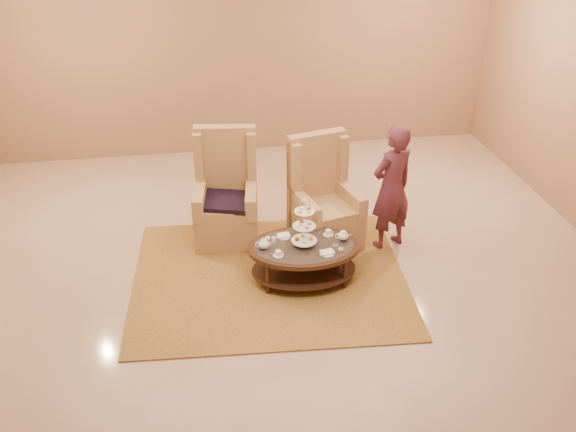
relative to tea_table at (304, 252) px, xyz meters
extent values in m
plane|color=tan|center=(-0.21, -0.04, -0.39)|extent=(8.00, 8.00, 0.00)
cube|color=silver|center=(-0.21, -0.04, -0.39)|extent=(8.00, 8.00, 0.02)
cube|color=#9C7455|center=(-0.21, 3.96, 1.36)|extent=(8.00, 0.04, 3.50)
cube|color=#A18239|center=(-0.39, 0.10, -0.38)|extent=(3.32, 2.84, 0.02)
cylinder|color=black|center=(-0.45, -0.21, -0.18)|extent=(0.05, 0.05, 0.42)
cylinder|color=black|center=(0.43, -0.25, -0.18)|extent=(0.05, 0.05, 0.42)
cylinder|color=black|center=(-0.43, 0.25, -0.18)|extent=(0.05, 0.05, 0.42)
cylinder|color=black|center=(0.45, 0.21, -0.18)|extent=(0.05, 0.05, 0.42)
cylinder|color=silver|center=(0.00, 0.00, 0.35)|extent=(0.01, 0.01, 0.52)
torus|color=silver|center=(0.00, 0.00, 0.61)|extent=(0.13, 0.01, 0.13)
cylinder|color=white|center=(0.00, 0.00, 0.15)|extent=(0.30, 0.30, 0.01)
cylinder|color=white|center=(0.00, 0.00, 0.34)|extent=(0.27, 0.27, 0.01)
cylinder|color=white|center=(0.00, 0.00, 0.53)|extent=(0.24, 0.24, 0.01)
cylinder|color=#D36C7C|center=(0.08, 0.00, 0.17)|extent=(0.04, 0.04, 0.03)
cylinder|color=tan|center=(0.00, 0.08, 0.17)|extent=(0.04, 0.04, 0.03)
cylinder|color=brown|center=(-0.08, 0.00, 0.17)|extent=(0.04, 0.04, 0.03)
cylinder|color=beige|center=(0.00, -0.08, 0.17)|extent=(0.04, 0.04, 0.03)
ellipsoid|color=tan|center=(0.07, 0.02, 0.36)|extent=(0.05, 0.05, 0.03)
ellipsoid|color=brown|center=(-0.02, 0.07, 0.36)|extent=(0.05, 0.05, 0.03)
ellipsoid|color=beige|center=(-0.07, -0.02, 0.36)|extent=(0.05, 0.05, 0.03)
ellipsoid|color=#D36C7C|center=(0.02, -0.07, 0.36)|extent=(0.05, 0.05, 0.03)
cube|color=brown|center=(0.05, 0.03, 0.54)|extent=(0.05, 0.03, 0.02)
cube|color=beige|center=(-0.03, 0.05, 0.54)|extent=(0.05, 0.03, 0.02)
cube|color=#D36C7C|center=(-0.05, -0.03, 0.54)|extent=(0.05, 0.03, 0.02)
cube|color=tan|center=(0.03, -0.05, 0.54)|extent=(0.05, 0.03, 0.02)
ellipsoid|color=white|center=(-0.46, 0.00, 0.15)|extent=(0.13, 0.13, 0.10)
cylinder|color=white|center=(-0.46, 0.00, 0.20)|extent=(0.06, 0.06, 0.01)
sphere|color=white|center=(-0.46, 0.00, 0.21)|extent=(0.02, 0.02, 0.02)
cone|color=white|center=(-0.38, -0.01, 0.15)|extent=(0.08, 0.03, 0.05)
torus|color=white|center=(-0.52, 0.00, 0.15)|extent=(0.07, 0.02, 0.07)
ellipsoid|color=white|center=(0.46, 0.03, 0.15)|extent=(0.13, 0.13, 0.10)
cylinder|color=white|center=(0.46, 0.03, 0.20)|extent=(0.06, 0.06, 0.01)
sphere|color=white|center=(0.46, 0.03, 0.21)|extent=(0.02, 0.02, 0.02)
cone|color=white|center=(0.54, 0.03, 0.15)|extent=(0.08, 0.03, 0.05)
torus|color=white|center=(0.40, 0.03, 0.15)|extent=(0.07, 0.02, 0.07)
cylinder|color=white|center=(-0.32, -0.17, 0.09)|extent=(0.12, 0.12, 0.01)
cylinder|color=white|center=(-0.32, -0.17, 0.13)|extent=(0.07, 0.07, 0.06)
torus|color=white|center=(-0.28, -0.18, 0.13)|extent=(0.04, 0.01, 0.04)
cylinder|color=white|center=(0.32, 0.17, 0.09)|extent=(0.12, 0.12, 0.01)
cylinder|color=white|center=(0.32, 0.17, 0.13)|extent=(0.07, 0.07, 0.06)
torus|color=white|center=(0.36, 0.17, 0.13)|extent=(0.04, 0.01, 0.04)
cylinder|color=white|center=(-0.20, 0.22, 0.09)|extent=(0.17, 0.17, 0.01)
cube|color=#EFE9CA|center=(-0.20, 0.22, 0.11)|extent=(0.16, 0.13, 0.02)
cylinder|color=white|center=(0.22, -0.22, 0.09)|extent=(0.17, 0.17, 0.01)
cube|color=#EFE9CA|center=(0.22, -0.22, 0.11)|extent=(0.16, 0.13, 0.02)
cylinder|color=white|center=(-0.33, 0.12, 0.12)|extent=(0.05, 0.05, 0.06)
cylinder|color=white|center=(0.39, -0.16, 0.10)|extent=(0.06, 0.06, 0.01)
cylinder|color=#D36C7C|center=(0.39, -0.16, 0.11)|extent=(0.04, 0.04, 0.01)
cylinder|color=white|center=(0.35, -0.07, 0.10)|extent=(0.06, 0.06, 0.01)
cylinder|color=brown|center=(0.35, -0.07, 0.11)|extent=(0.04, 0.04, 0.01)
cylinder|color=white|center=(-0.39, 0.20, 0.10)|extent=(0.06, 0.06, 0.01)
cylinder|color=beige|center=(-0.39, 0.20, 0.11)|extent=(0.04, 0.04, 0.01)
cube|color=tan|center=(-0.80, 1.06, -0.16)|extent=(0.86, 0.86, 0.46)
cube|color=tan|center=(-0.80, 1.01, 0.13)|extent=(0.73, 0.73, 0.11)
cube|color=tan|center=(-0.75, 1.38, 0.33)|extent=(0.78, 0.25, 1.43)
cube|color=tan|center=(-1.09, 1.38, 0.65)|extent=(0.14, 0.25, 0.66)
cube|color=tan|center=(-0.43, 1.29, 0.65)|extent=(0.14, 0.25, 0.66)
cube|color=tan|center=(-1.12, 1.05, 0.22)|extent=(0.22, 0.70, 0.29)
cube|color=tan|center=(-0.49, 0.97, 0.22)|extent=(0.22, 0.70, 0.29)
cube|color=black|center=(-0.81, 0.98, 0.21)|extent=(0.73, 0.69, 0.07)
cube|color=tan|center=(0.43, 0.77, -0.16)|extent=(0.90, 0.90, 0.45)
cube|color=tan|center=(0.44, 0.72, 0.11)|extent=(0.77, 0.77, 0.11)
cube|color=tan|center=(0.35, 1.07, 0.31)|extent=(0.76, 0.33, 1.39)
cube|color=tan|center=(0.05, 0.95, 0.63)|extent=(0.16, 0.25, 0.64)
cube|color=tan|center=(0.67, 1.11, 0.63)|extent=(0.16, 0.25, 0.64)
cube|color=tan|center=(0.14, 0.65, 0.20)|extent=(0.29, 0.68, 0.28)
cube|color=tan|center=(0.74, 0.80, 0.20)|extent=(0.29, 0.68, 0.28)
imported|color=#4E212E|center=(1.19, 0.59, 0.42)|extent=(0.70, 0.59, 1.62)
camera|label=1|loc=(-1.18, -6.06, 3.94)|focal=40.00mm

